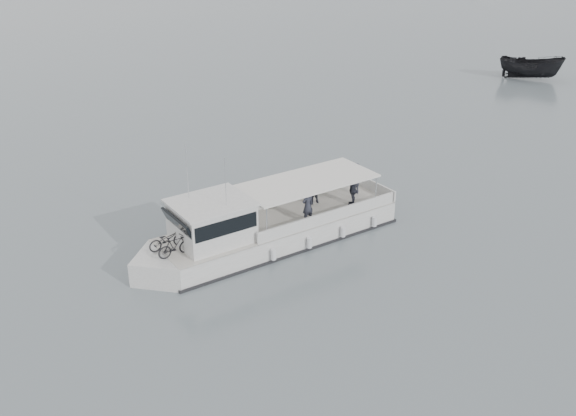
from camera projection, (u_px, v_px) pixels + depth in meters
ground at (343, 225)px, 32.50m from camera, size 1400.00×1400.00×0.00m
tour_boat at (258, 229)px, 29.95m from camera, size 13.69×3.70×5.73m
dark_motorboat at (531, 67)px, 60.07m from camera, size 5.29×5.89×2.23m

